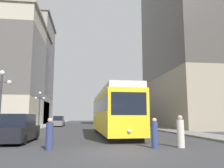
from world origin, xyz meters
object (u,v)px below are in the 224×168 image
at_px(transit_bus, 128,115).
at_px(pedestrian_crossing_near, 181,132).
at_px(streetcar, 113,112).
at_px(pedestrian_crossing_far, 50,135).
at_px(parked_car_left_mid, 59,122).
at_px(lamp_post_left_near, 1,92).
at_px(parked_car_left_near, 18,129).
at_px(lamp_post_left_far, 40,104).
at_px(pedestrian_on_sidewalk, 155,134).
at_px(parked_car_right_far, 123,121).

distance_m(transit_bus, pedestrian_crossing_near, 21.05).
bearing_deg(streetcar, pedestrian_crossing_far, -116.74).
xyz_separation_m(parked_car_left_mid, lamp_post_left_near, (-1.90, -23.70, 2.59)).
relative_size(parked_car_left_near, parked_car_left_mid, 1.10).
xyz_separation_m(parked_car_left_near, lamp_post_left_near, (-1.90, 2.05, 2.59)).
height_order(pedestrian_crossing_far, lamp_post_left_far, lamp_post_left_far).
distance_m(streetcar, lamp_post_left_near, 9.34).
height_order(parked_car_left_near, lamp_post_left_far, lamp_post_left_far).
distance_m(streetcar, pedestrian_crossing_far, 9.95).
distance_m(parked_car_left_near, pedestrian_crossing_far, 4.58).
relative_size(streetcar, pedestrian_on_sidewalk, 9.05).
distance_m(pedestrian_on_sidewalk, lamp_post_left_near, 11.76).
xyz_separation_m(transit_bus, parked_car_right_far, (1.04, 10.09, -1.10)).
bearing_deg(pedestrian_on_sidewalk, pedestrian_crossing_near, -74.57).
bearing_deg(parked_car_left_near, parked_car_right_far, 68.54).
xyz_separation_m(parked_car_left_mid, parked_car_right_far, (11.74, 1.58, -0.00)).
bearing_deg(parked_car_left_mid, pedestrian_crossing_near, -71.02).
distance_m(parked_car_right_far, pedestrian_on_sidewalk, 31.37).
distance_m(streetcar, parked_car_left_near, 8.60).
xyz_separation_m(parked_car_left_near, pedestrian_on_sidewalk, (7.94, -3.80, -0.11)).
xyz_separation_m(transit_bus, pedestrian_on_sidewalk, (-2.76, -21.05, -1.21)).
relative_size(parked_car_left_near, pedestrian_crossing_far, 3.12).
xyz_separation_m(parked_car_right_far, pedestrian_on_sidewalk, (-3.80, -31.14, -0.11)).
distance_m(pedestrian_crossing_near, pedestrian_crossing_far, 6.87).
bearing_deg(streetcar, parked_car_right_far, 76.84).
bearing_deg(transit_bus, parked_car_right_far, 81.96).
relative_size(lamp_post_left_near, lamp_post_left_far, 0.98).
bearing_deg(parked_car_left_near, lamp_post_left_far, 97.93).
xyz_separation_m(pedestrian_crossing_far, lamp_post_left_far, (-4.43, 21.47, 2.76)).
relative_size(parked_car_right_far, lamp_post_left_near, 0.87).
distance_m(parked_car_left_near, lamp_post_left_far, 17.95).
bearing_deg(transit_bus, lamp_post_left_near, -131.78).
bearing_deg(lamp_post_left_near, pedestrian_crossing_near, -27.09).
bearing_deg(pedestrian_crossing_far, parked_car_right_far, -85.73).
height_order(parked_car_left_near, parked_car_right_far, same).
bearing_deg(streetcar, parked_car_left_mid, 107.53).
height_order(parked_car_right_far, lamp_post_left_near, lamp_post_left_near).
bearing_deg(parked_car_left_mid, parked_car_right_far, 8.98).
bearing_deg(parked_car_left_mid, transit_bus, -37.18).
xyz_separation_m(parked_car_left_mid, pedestrian_on_sidewalk, (7.94, -29.55, -0.11)).
distance_m(streetcar, parked_car_left_mid, 21.85).
bearing_deg(pedestrian_on_sidewalk, pedestrian_crossing_far, 102.85).
xyz_separation_m(parked_car_right_far, pedestrian_crossing_far, (-9.21, -31.15, -0.11)).
xyz_separation_m(parked_car_right_far, lamp_post_left_far, (-13.64, -9.69, 2.66)).
height_order(pedestrian_crossing_far, lamp_post_left_near, lamp_post_left_near).
bearing_deg(lamp_post_left_far, pedestrian_on_sidewalk, -65.36).
relative_size(parked_car_left_near, lamp_post_left_near, 1.00).
xyz_separation_m(parked_car_left_near, pedestrian_crossing_near, (9.40, -3.73, -0.04)).
bearing_deg(parked_car_left_mid, pedestrian_on_sidewalk, -73.67).
bearing_deg(parked_car_right_far, lamp_post_left_near, 64.06).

